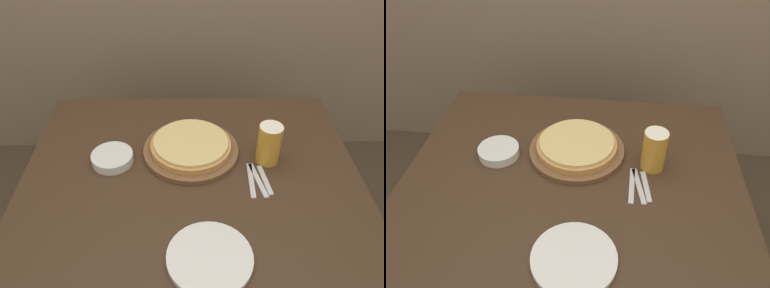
% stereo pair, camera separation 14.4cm
% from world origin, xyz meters
% --- Properties ---
extents(ground_plane, '(12.00, 12.00, 0.00)m').
position_xyz_m(ground_plane, '(0.00, 0.00, 0.00)').
color(ground_plane, '#473828').
extents(dining_table, '(1.24, 1.03, 0.72)m').
position_xyz_m(dining_table, '(0.00, 0.00, 0.36)').
color(dining_table, '#3D2819').
rests_on(dining_table, ground_plane).
extents(pizza_on_board, '(0.37, 0.37, 0.06)m').
position_xyz_m(pizza_on_board, '(0.00, 0.12, 0.75)').
color(pizza_on_board, brown).
rests_on(pizza_on_board, dining_table).
extents(beer_glass, '(0.09, 0.09, 0.16)m').
position_xyz_m(beer_glass, '(0.29, 0.07, 0.81)').
color(beer_glass, gold).
rests_on(beer_glass, dining_table).
extents(dinner_plate, '(0.26, 0.26, 0.02)m').
position_xyz_m(dinner_plate, '(0.05, -0.37, 0.73)').
color(dinner_plate, silver).
rests_on(dinner_plate, dining_table).
extents(side_bowl, '(0.16, 0.16, 0.04)m').
position_xyz_m(side_bowl, '(-0.30, 0.07, 0.74)').
color(side_bowl, silver).
rests_on(side_bowl, dining_table).
extents(fork, '(0.02, 0.18, 0.00)m').
position_xyz_m(fork, '(0.21, -0.04, 0.73)').
color(fork, silver).
rests_on(fork, dining_table).
extents(dinner_knife, '(0.05, 0.17, 0.00)m').
position_xyz_m(dinner_knife, '(0.24, -0.04, 0.73)').
color(dinner_knife, silver).
rests_on(dinner_knife, dining_table).
extents(spoon, '(0.04, 0.15, 0.00)m').
position_xyz_m(spoon, '(0.26, -0.04, 0.73)').
color(spoon, silver).
rests_on(spoon, dining_table).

